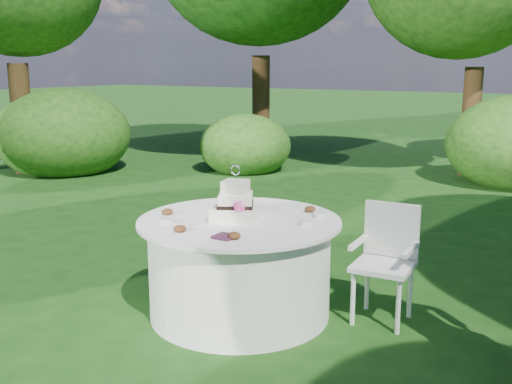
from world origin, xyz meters
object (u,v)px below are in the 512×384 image
(napkins, at_px, (225,237))
(cake, at_px, (236,205))
(table, at_px, (240,267))
(chair, at_px, (387,253))

(napkins, height_order, cake, cake)
(table, xyz_separation_m, chair, (0.99, 0.53, 0.13))
(cake, xyz_separation_m, chair, (1.01, 0.55, -0.37))
(napkins, height_order, table, napkins)
(napkins, distance_m, cake, 0.51)
(cake, height_order, chair, cake)
(napkins, xyz_separation_m, cake, (-0.21, 0.45, 0.10))
(table, relative_size, cake, 3.63)
(napkins, xyz_separation_m, chair, (0.80, 1.00, -0.26))
(table, xyz_separation_m, cake, (-0.02, -0.02, 0.50))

